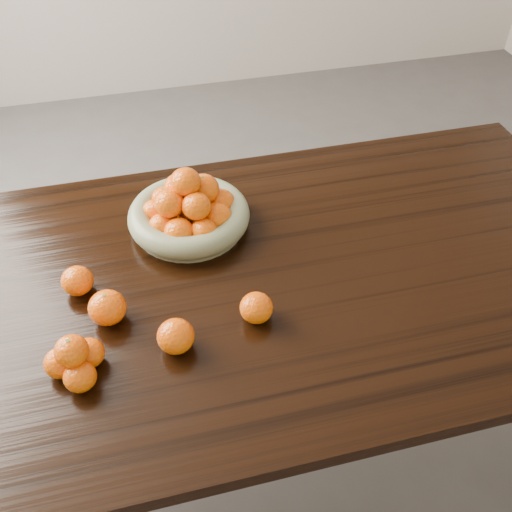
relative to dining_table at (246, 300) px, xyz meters
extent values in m
plane|color=#4D4B49|center=(0.00, 0.00, -0.66)|extent=(5.00, 5.00, 0.00)
cube|color=black|center=(0.00, 0.00, 0.07)|extent=(2.00, 1.00, 0.04)
cube|color=black|center=(0.93, 0.43, -0.31)|extent=(0.08, 0.08, 0.71)
cylinder|color=gray|center=(-0.10, 0.22, 0.10)|extent=(0.29, 0.29, 0.01)
torus|color=gray|center=(-0.10, 0.22, 0.13)|extent=(0.32, 0.32, 0.06)
ellipsoid|color=#FF6A07|center=(-0.02, 0.23, 0.14)|extent=(0.08, 0.08, 0.08)
ellipsoid|color=#FF6A07|center=(-0.05, 0.28, 0.14)|extent=(0.08, 0.08, 0.08)
ellipsoid|color=#FF6A07|center=(-0.10, 0.30, 0.14)|extent=(0.08, 0.08, 0.07)
ellipsoid|color=#FF6A07|center=(-0.16, 0.29, 0.14)|extent=(0.07, 0.07, 0.07)
ellipsoid|color=#FF6A07|center=(-0.19, 0.24, 0.14)|extent=(0.07, 0.07, 0.07)
ellipsoid|color=#FF6A07|center=(-0.18, 0.18, 0.14)|extent=(0.07, 0.07, 0.07)
ellipsoid|color=#FF6A07|center=(-0.14, 0.14, 0.14)|extent=(0.08, 0.08, 0.07)
ellipsoid|color=#FF6A07|center=(-0.08, 0.13, 0.14)|extent=(0.07, 0.07, 0.07)
ellipsoid|color=#FF6A07|center=(-0.04, 0.17, 0.14)|extent=(0.08, 0.08, 0.08)
ellipsoid|color=#FF6A07|center=(-0.10, 0.21, 0.14)|extent=(0.08, 0.08, 0.07)
ellipsoid|color=#FF6A07|center=(-0.06, 0.24, 0.19)|extent=(0.08, 0.08, 0.08)
ellipsoid|color=#FF6A07|center=(-0.12, 0.27, 0.19)|extent=(0.08, 0.08, 0.07)
ellipsoid|color=#FF6A07|center=(-0.15, 0.20, 0.19)|extent=(0.08, 0.08, 0.07)
ellipsoid|color=#FF6A07|center=(-0.09, 0.17, 0.19)|extent=(0.08, 0.08, 0.07)
ellipsoid|color=#FF6A07|center=(-0.10, 0.22, 0.23)|extent=(0.08, 0.08, 0.07)
ellipsoid|color=#FF6A07|center=(-0.40, -0.23, 0.12)|extent=(0.07, 0.07, 0.06)
ellipsoid|color=#FF6A07|center=(-0.38, -0.17, 0.12)|extent=(0.07, 0.07, 0.06)
ellipsoid|color=#FF6A07|center=(-0.44, -0.18, 0.12)|extent=(0.07, 0.07, 0.06)
ellipsoid|color=#FF6A07|center=(-0.40, -0.19, 0.17)|extent=(0.07, 0.07, 0.06)
ellipsoid|color=#FF6A07|center=(-0.33, -0.06, 0.13)|extent=(0.09, 0.09, 0.08)
ellipsoid|color=#FF6A07|center=(-0.20, -0.18, 0.13)|extent=(0.08, 0.08, 0.08)
ellipsoid|color=#FF6A07|center=(-0.01, -0.14, 0.12)|extent=(0.08, 0.08, 0.07)
ellipsoid|color=#FF6A07|center=(-0.40, 0.05, 0.12)|extent=(0.08, 0.08, 0.07)
camera|label=1|loc=(-0.21, -0.96, 1.09)|focal=40.00mm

